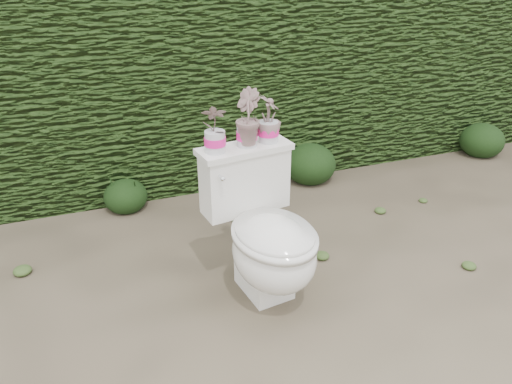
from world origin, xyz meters
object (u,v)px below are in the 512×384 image
object	(u,v)px
potted_plant_center	(247,120)
toilet	(266,236)
potted_plant_right	(269,120)
potted_plant_left	(215,130)

from	to	relation	value
potted_plant_center	toilet	bearing A→B (deg)	-175.51
potted_plant_right	potted_plant_center	bearing A→B (deg)	113.60
potted_plant_right	potted_plant_left	bearing A→B (deg)	113.60
toilet	potted_plant_right	distance (m)	0.61
potted_plant_left	potted_plant_right	distance (m)	0.31
potted_plant_left	potted_plant_center	distance (m)	0.18
potted_plant_left	potted_plant_center	world-z (taller)	potted_plant_center
toilet	potted_plant_left	bearing A→B (deg)	124.62
potted_plant_left	potted_plant_right	size ratio (longest dim) A/B	1.00
potted_plant_left	potted_plant_right	xyz separation A→B (m)	(0.31, 0.04, -0.00)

